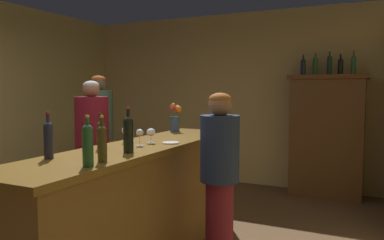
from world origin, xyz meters
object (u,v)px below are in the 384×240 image
wine_glass_front (206,123)px  display_bottle_midleft (315,65)px  flower_arrangement (175,117)px  display_bottle_center (330,64)px  wine_glass_rear (126,132)px  bartender (220,174)px  wine_bottle_rose (88,143)px  wine_bottle_malbec (101,133)px  display_cabinet (327,134)px  cheese_plate (171,143)px  wine_bottle_riesling (102,142)px  wine_glass_spare (151,133)px  patron_by_cabinet (92,150)px  display_bottle_right (353,64)px  bar_counter (140,204)px  patron_near_entrance (100,134)px  wine_bottle_chardonnay (128,133)px  wine_glass_mid (140,134)px  wine_bottle_syrah (48,138)px  display_bottle_left (303,66)px  display_bottle_midright (341,66)px

wine_glass_front → display_bottle_midleft: size_ratio=0.51×
flower_arrangement → display_bottle_center: size_ratio=0.96×
wine_glass_rear → bartender: (0.87, 0.09, -0.32)m
wine_bottle_rose → wine_bottle_malbec: wine_bottle_rose is taller
display_cabinet → cheese_plate: size_ratio=11.17×
wine_bottle_riesling → wine_glass_spare: 0.92m
patron_by_cabinet → bartender: patron_by_cabinet is taller
display_bottle_right → bar_counter: bearing=-118.3°
wine_glass_rear → patron_near_entrance: 1.68m
wine_bottle_malbec → bartender: size_ratio=0.19×
patron_by_cabinet → bartender: bearing=3.3°
display_bottle_center → wine_bottle_chardonnay: bearing=-108.6°
patron_near_entrance → wine_bottle_riesling: bearing=10.9°
wine_bottle_malbec → wine_glass_mid: (0.18, 0.29, -0.03)m
wine_glass_mid → display_bottle_center: 3.25m
wine_bottle_chardonnay → wine_bottle_riesling: (0.07, -0.39, -0.02)m
wine_bottle_syrah → bartender: 1.36m
wine_bottle_syrah → wine_glass_front: wine_bottle_syrah is taller
display_bottle_right → display_bottle_left: bearing=180.0°
wine_bottle_riesling → display_bottle_center: (1.03, 3.65, 0.70)m
wine_glass_front → patron_by_cabinet: bearing=-149.3°
wine_bottle_riesling → wine_bottle_rose: wine_bottle_rose is taller
wine_bottle_riesling → display_bottle_right: bearing=69.8°
wine_glass_front → display_bottle_right: 2.43m
bar_counter → bartender: (0.69, 0.15, 0.30)m
display_bottle_midleft → display_bottle_center: display_bottle_center is taller
wine_bottle_malbec → display_bottle_center: bearing=66.4°
wine_glass_front → wine_glass_mid: wine_glass_front is taller
wine_bottle_chardonnay → wine_glass_front: bearing=88.5°
display_cabinet → wine_glass_rear: bearing=-116.6°
wine_glass_front → patron_near_entrance: 1.61m
patron_by_cabinet → flower_arrangement: bearing=59.8°
wine_bottle_syrah → display_bottle_center: (1.45, 3.71, 0.69)m
bar_counter → display_bottle_midright: display_bottle_midright is taller
wine_bottle_syrah → flower_arrangement: size_ratio=1.00×
wine_bottle_malbec → wine_glass_spare: wine_bottle_malbec is taller
display_bottle_left → patron_near_entrance: bearing=-143.5°
wine_bottle_rose → flower_arrangement: size_ratio=0.98×
wine_glass_spare → patron_near_entrance: bearing=143.8°
cheese_plate → display_bottle_left: (0.69, 2.69, 0.81)m
patron_near_entrance → display_bottle_right: bearing=91.1°
wine_glass_spare → bartender: bartender is taller
cheese_plate → bartender: (0.49, -0.05, -0.22)m
wine_bottle_malbec → patron_near_entrance: patron_near_entrance is taller
display_bottle_right → patron_by_cabinet: size_ratio=0.20×
wine_bottle_rose → wine_glass_mid: (-0.20, 0.88, -0.04)m
wine_bottle_riesling → display_bottle_midleft: 3.81m
wine_bottle_malbec → wine_glass_rear: (-0.03, 0.38, -0.02)m
flower_arrangement → patron_by_cabinet: patron_by_cabinet is taller
bartender → display_bottle_midleft: bearing=-113.0°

